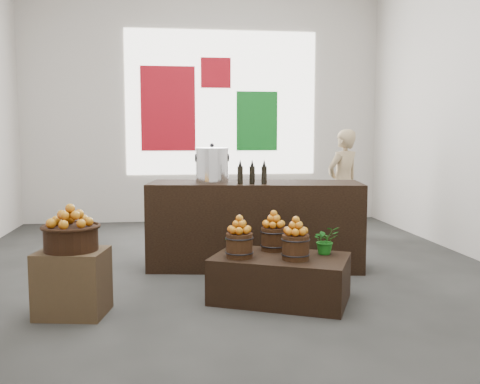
{
  "coord_description": "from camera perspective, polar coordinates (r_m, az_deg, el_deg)",
  "views": [
    {
      "loc": [
        -0.55,
        -5.6,
        1.46
      ],
      "look_at": [
        0.11,
        -0.4,
        0.9
      ],
      "focal_mm": 40.0,
      "sensor_mm": 36.0,
      "label": 1
    }
  ],
  "objects": [
    {
      "name": "deco_red_upper",
      "position": [
        9.16,
        -2.6,
        12.59
      ],
      "size": [
        0.5,
        0.04,
        0.5
      ],
      "primitive_type": "cube",
      "color": "#AB0D1A",
      "rests_on": "back_wall"
    },
    {
      "name": "shopper",
      "position": [
        7.82,
        10.92,
        0.91
      ],
      "size": [
        0.67,
        0.6,
        1.55
      ],
      "primitive_type": "imported",
      "rotation": [
        0.0,
        0.0,
        3.65
      ],
      "color": "tan",
      "rests_on": "ground"
    },
    {
      "name": "apple_bucket_rear",
      "position": [
        4.96,
        3.6,
        -5.02
      ],
      "size": [
        0.23,
        0.23,
        0.21
      ],
      "primitive_type": "cylinder",
      "color": "#39210F",
      "rests_on": "display_table"
    },
    {
      "name": "back_wall",
      "position": [
        9.13,
        -3.87,
        9.45
      ],
      "size": [
        6.0,
        0.04,
        4.0
      ],
      "primitive_type": "cube",
      "color": "beige",
      "rests_on": "ground"
    },
    {
      "name": "wicker_basket",
      "position": [
        4.53,
        -17.57,
        -4.75
      ],
      "size": [
        0.43,
        0.43,
        0.19
      ],
      "primitive_type": "cylinder",
      "color": "black",
      "rests_on": "crate"
    },
    {
      "name": "apples_in_bucket_rear",
      "position": [
        4.93,
        3.61,
        -2.91
      ],
      "size": [
        0.17,
        0.17,
        0.16
      ],
      "primitive_type": null,
      "color": "#8D0D04",
      "rests_on": "apple_bucket_rear"
    },
    {
      "name": "display_table",
      "position": [
        4.81,
        4.32,
        -9.16
      ],
      "size": [
        1.35,
        1.13,
        0.4
      ],
      "primitive_type": "cube",
      "rotation": [
        0.0,
        0.0,
        -0.43
      ],
      "color": "black",
      "rests_on": "ground"
    },
    {
      "name": "oil_cruets",
      "position": [
        5.64,
        1.62,
        2.17
      ],
      "size": [
        0.26,
        0.1,
        0.26
      ],
      "primitive_type": null,
      "rotation": [
        0.0,
        0.0,
        -0.15
      ],
      "color": "black",
      "rests_on": "counter"
    },
    {
      "name": "apple_bucket_front_left",
      "position": [
        4.67,
        -0.06,
        -5.72
      ],
      "size": [
        0.23,
        0.23,
        0.21
      ],
      "primitive_type": "cylinder",
      "color": "#39210F",
      "rests_on": "display_table"
    },
    {
      "name": "herb_garnish_left",
      "position": [
        5.02,
        -0.8,
        -4.7
      ],
      "size": [
        0.14,
        0.11,
        0.25
      ],
      "primitive_type": "imported",
      "rotation": [
        0.0,
        0.0,
        0.01
      ],
      "color": "#145F15",
      "rests_on": "display_table"
    },
    {
      "name": "deco_red_left",
      "position": [
        9.08,
        -7.68,
        8.8
      ],
      "size": [
        0.9,
        0.04,
        1.4
      ],
      "primitive_type": "cube",
      "color": "#AB0D1A",
      "rests_on": "back_wall"
    },
    {
      "name": "back_opening",
      "position": [
        9.13,
        -1.96,
        9.46
      ],
      "size": [
        3.2,
        0.02,
        2.4
      ],
      "primitive_type": "cube",
      "color": "white",
      "rests_on": "back_wall"
    },
    {
      "name": "stock_pot_left",
      "position": [
        5.88,
        -3.0,
        2.79
      ],
      "size": [
        0.36,
        0.36,
        0.36
      ],
      "primitive_type": "cylinder",
      "color": "silver",
      "rests_on": "counter"
    },
    {
      "name": "herb_garnish_right",
      "position": [
        4.86,
        9.1,
        -5.08
      ],
      "size": [
        0.25,
        0.23,
        0.25
      ],
      "primitive_type": "imported",
      "rotation": [
        0.0,
        0.0,
        0.13
      ],
      "color": "#145F15",
      "rests_on": "display_table"
    },
    {
      "name": "apple_bucket_front_right",
      "position": [
        4.62,
        5.94,
        -5.88
      ],
      "size": [
        0.23,
        0.23,
        0.21
      ],
      "primitive_type": "cylinder",
      "color": "#39210F",
      "rests_on": "display_table"
    },
    {
      "name": "deco_green_right",
      "position": [
        9.19,
        1.82,
        7.57
      ],
      "size": [
        0.7,
        0.04,
        1.0
      ],
      "primitive_type": "cube",
      "color": "#106C1E",
      "rests_on": "back_wall"
    },
    {
      "name": "ground",
      "position": [
        5.81,
        -1.62,
        -8.5
      ],
      "size": [
        7.0,
        7.0,
        0.0
      ],
      "primitive_type": "plane",
      "color": "#353532",
      "rests_on": "ground"
    },
    {
      "name": "apples_in_bucket_front_right",
      "position": [
        4.58,
        5.97,
        -3.62
      ],
      "size": [
        0.17,
        0.17,
        0.16
      ],
      "primitive_type": null,
      "color": "#8D0D04",
      "rests_on": "apple_bucket_front_right"
    },
    {
      "name": "counter",
      "position": [
        5.94,
        1.6,
        -3.51
      ],
      "size": [
        2.4,
        1.08,
        0.95
      ],
      "primitive_type": "cube",
      "rotation": [
        0.0,
        0.0,
        -0.15
      ],
      "color": "black",
      "rests_on": "ground"
    },
    {
      "name": "crate",
      "position": [
        4.61,
        -17.42,
        -9.21
      ],
      "size": [
        0.6,
        0.52,
        0.54
      ],
      "primitive_type": "cube",
      "rotation": [
        0.0,
        0.0,
        -0.17
      ],
      "color": "#4F3D25",
      "rests_on": "ground"
    },
    {
      "name": "apples_in_basket",
      "position": [
        4.5,
        -17.65,
        -2.41
      ],
      "size": [
        0.33,
        0.33,
        0.18
      ],
      "primitive_type": null,
      "color": "#8D0D04",
      "rests_on": "wicker_basket"
    },
    {
      "name": "apples_in_bucket_front_left",
      "position": [
        4.63,
        -0.06,
        -3.49
      ],
      "size": [
        0.17,
        0.17,
        0.16
      ],
      "primitive_type": null,
      "color": "#8D0D04",
      "rests_on": "apple_bucket_front_left"
    }
  ]
}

